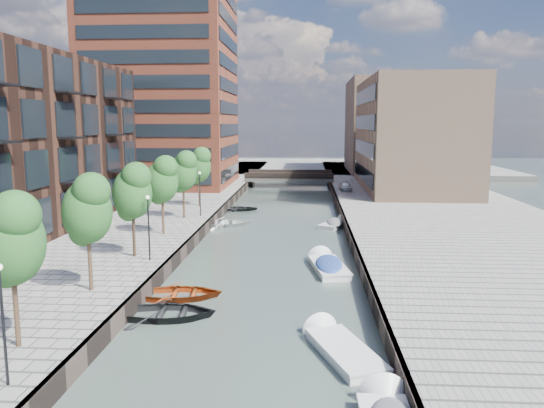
# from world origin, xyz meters

# --- Properties ---
(water) EXTENTS (300.00, 300.00, 0.00)m
(water) POSITION_xyz_m (0.00, 40.00, 0.00)
(water) COLOR #38473F
(water) RESTS_ON ground
(quay_right) EXTENTS (20.00, 140.00, 1.00)m
(quay_right) POSITION_xyz_m (16.00, 40.00, 0.50)
(quay_right) COLOR gray
(quay_right) RESTS_ON ground
(quay_wall_left) EXTENTS (0.25, 140.00, 1.00)m
(quay_wall_left) POSITION_xyz_m (-6.10, 40.00, 0.50)
(quay_wall_left) COLOR #332823
(quay_wall_left) RESTS_ON ground
(quay_wall_right) EXTENTS (0.25, 140.00, 1.00)m
(quay_wall_right) POSITION_xyz_m (6.10, 40.00, 0.50)
(quay_wall_right) COLOR #332823
(quay_wall_right) RESTS_ON ground
(far_closure) EXTENTS (80.00, 40.00, 1.00)m
(far_closure) POSITION_xyz_m (0.00, 100.00, 0.50)
(far_closure) COLOR gray
(far_closure) RESTS_ON ground
(apartment_block) EXTENTS (8.00, 38.00, 14.00)m
(apartment_block) POSITION_xyz_m (-20.00, 30.00, 8.00)
(apartment_block) COLOR black
(apartment_block) RESTS_ON quay_left
(tower) EXTENTS (18.00, 18.00, 30.00)m
(tower) POSITION_xyz_m (-17.00, 65.00, 16.00)
(tower) COLOR #98432C
(tower) RESTS_ON quay_left
(tan_block_near) EXTENTS (12.00, 25.00, 14.00)m
(tan_block_near) POSITION_xyz_m (16.00, 62.00, 8.00)
(tan_block_near) COLOR #A47F64
(tan_block_near) RESTS_ON quay_right
(tan_block_far) EXTENTS (12.00, 20.00, 16.00)m
(tan_block_far) POSITION_xyz_m (16.00, 88.00, 9.00)
(tan_block_far) COLOR #A47F64
(tan_block_far) RESTS_ON quay_right
(bridge) EXTENTS (13.00, 6.00, 1.30)m
(bridge) POSITION_xyz_m (0.00, 72.00, 1.39)
(bridge) COLOR gray
(bridge) RESTS_ON ground
(tree_1) EXTENTS (2.50, 2.50, 5.95)m
(tree_1) POSITION_xyz_m (-8.50, 11.00, 5.31)
(tree_1) COLOR #382619
(tree_1) RESTS_ON quay_left
(tree_2) EXTENTS (2.50, 2.50, 5.95)m
(tree_2) POSITION_xyz_m (-8.50, 18.00, 5.31)
(tree_2) COLOR #382619
(tree_2) RESTS_ON quay_left
(tree_3) EXTENTS (2.50, 2.50, 5.95)m
(tree_3) POSITION_xyz_m (-8.50, 25.00, 5.31)
(tree_3) COLOR #382619
(tree_3) RESTS_ON quay_left
(tree_4) EXTENTS (2.50, 2.50, 5.95)m
(tree_4) POSITION_xyz_m (-8.50, 32.00, 5.31)
(tree_4) COLOR #382619
(tree_4) RESTS_ON quay_left
(tree_5) EXTENTS (2.50, 2.50, 5.95)m
(tree_5) POSITION_xyz_m (-8.50, 39.00, 5.31)
(tree_5) COLOR #382619
(tree_5) RESTS_ON quay_left
(tree_6) EXTENTS (2.50, 2.50, 5.95)m
(tree_6) POSITION_xyz_m (-8.50, 46.00, 5.31)
(tree_6) COLOR #382619
(tree_6) RESTS_ON quay_left
(lamp_0) EXTENTS (0.24, 0.24, 4.12)m
(lamp_0) POSITION_xyz_m (-7.20, 8.00, 3.51)
(lamp_0) COLOR black
(lamp_0) RESTS_ON quay_left
(lamp_1) EXTENTS (0.24, 0.24, 4.12)m
(lamp_1) POSITION_xyz_m (-7.20, 24.00, 3.51)
(lamp_1) COLOR black
(lamp_1) RESTS_ON quay_left
(lamp_2) EXTENTS (0.24, 0.24, 4.12)m
(lamp_2) POSITION_xyz_m (-7.20, 40.00, 3.51)
(lamp_2) COLOR black
(lamp_2) RESTS_ON quay_left
(sloop_1) EXTENTS (5.12, 3.81, 1.02)m
(sloop_1) POSITION_xyz_m (-4.27, 16.88, 0.00)
(sloop_1) COLOR black
(sloop_1) RESTS_ON ground
(sloop_2) EXTENTS (5.05, 3.86, 0.98)m
(sloop_2) POSITION_xyz_m (-4.35, 19.89, 0.00)
(sloop_2) COLOR #9A3810
(sloop_2) RESTS_ON ground
(sloop_3) EXTENTS (6.01, 5.14, 1.05)m
(sloop_3) POSITION_xyz_m (-4.98, 40.26, 0.00)
(sloop_3) COLOR white
(sloop_3) RESTS_ON ground
(sloop_4) EXTENTS (4.60, 3.60, 0.87)m
(sloop_4) POSITION_xyz_m (-4.80, 49.36, 0.00)
(sloop_4) COLOR black
(sloop_4) RESTS_ON ground
(motorboat_2) EXTENTS (3.44, 5.42, 1.71)m
(motorboat_2) POSITION_xyz_m (3.98, 13.63, 0.10)
(motorboat_2) COLOR white
(motorboat_2) RESTS_ON ground
(motorboat_3) EXTENTS (2.76, 5.69, 1.82)m
(motorboat_3) POSITION_xyz_m (3.99, 26.30, 0.22)
(motorboat_3) COLOR white
(motorboat_3) RESTS_ON ground
(motorboat_4) EXTENTS (3.43, 4.95, 1.57)m
(motorboat_4) POSITION_xyz_m (5.41, 41.26, 0.19)
(motorboat_4) COLOR beige
(motorboat_4) RESTS_ON ground
(car) EXTENTS (1.73, 3.61, 1.19)m
(car) POSITION_xyz_m (7.50, 59.33, 1.60)
(car) COLOR silver
(car) RESTS_ON quay_right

